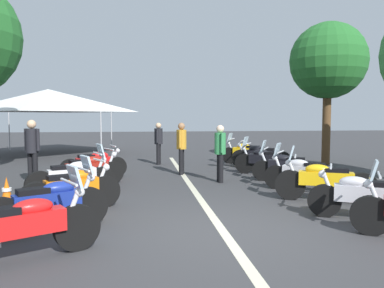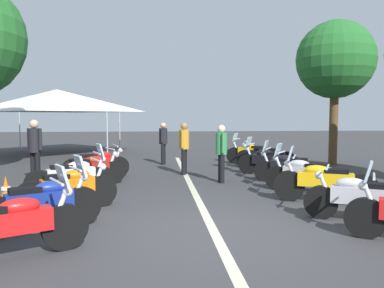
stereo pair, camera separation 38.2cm
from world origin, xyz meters
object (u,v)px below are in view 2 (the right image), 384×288
at_px(motorcycle_right_row_5, 269,161).
at_px(motorcycle_left_row_5, 97,163).
at_px(motorcycle_left_row_3, 73,176).
at_px(bystander_0, 184,144).
at_px(motorcycle_left_row_2, 69,188).
at_px(bystander_2, 35,146).
at_px(bystander_1, 221,149).
at_px(traffic_cone_0, 6,191).
at_px(motorcycle_right_row_1, 361,198).
at_px(motorcycle_right_row_3, 305,174).
at_px(motorcycle_left_row_1, 42,203).
at_px(bystander_4, 163,140).
at_px(motorcycle_right_row_7, 252,153).
at_px(event_tent, 57,101).
at_px(motorcycle_right_row_2, 324,181).
at_px(roadside_tree_2, 335,60).
at_px(motorcycle_right_row_4, 289,167).
at_px(motorcycle_right_row_6, 265,156).
at_px(motorcycle_left_row_4, 89,169).
at_px(motorcycle_left_row_0, 8,225).

bearing_deg(motorcycle_right_row_5, motorcycle_left_row_5, 33.54).
xyz_separation_m(motorcycle_left_row_3, bystander_0, (2.95, -2.88, 0.51)).
relative_size(motorcycle_left_row_2, motorcycle_right_row_5, 1.01).
bearing_deg(bystander_2, motorcycle_right_row_5, 128.22).
bearing_deg(motorcycle_left_row_2, bystander_1, 11.47).
bearing_deg(traffic_cone_0, motorcycle_right_row_1, -106.83).
distance_m(motorcycle_right_row_3, bystander_0, 4.20).
bearing_deg(motorcycle_left_row_1, bystander_4, 46.57).
height_order(motorcycle_left_row_2, motorcycle_right_row_3, motorcycle_right_row_3).
xyz_separation_m(motorcycle_right_row_7, event_tent, (4.94, 8.59, 2.18)).
distance_m(motorcycle_left_row_3, bystander_2, 2.24).
xyz_separation_m(motorcycle_left_row_5, bystander_1, (-1.15, -3.65, 0.51)).
bearing_deg(event_tent, motorcycle_right_row_2, -143.38).
bearing_deg(roadside_tree_2, bystander_1, 124.42).
distance_m(traffic_cone_0, bystander_4, 7.26).
distance_m(motorcycle_right_row_2, motorcycle_right_row_4, 2.48).
height_order(bystander_1, roadside_tree_2, roadside_tree_2).
bearing_deg(motorcycle_left_row_3, motorcycle_right_row_6, 10.32).
height_order(motorcycle_right_row_1, event_tent, event_tent).
height_order(motorcycle_left_row_4, bystander_2, bystander_2).
relative_size(motorcycle_right_row_1, motorcycle_right_row_4, 0.96).
bearing_deg(motorcycle_left_row_4, traffic_cone_0, -154.63).
bearing_deg(motorcycle_right_row_3, roadside_tree_2, -88.32).
xyz_separation_m(motorcycle_right_row_1, motorcycle_right_row_2, (1.49, -0.01, 0.03)).
bearing_deg(motorcycle_left_row_5, motorcycle_right_row_6, -3.94).
bearing_deg(roadside_tree_2, motorcycle_left_row_1, 131.16).
height_order(motorcycle_left_row_0, bystander_4, bystander_4).
bearing_deg(bystander_2, motorcycle_left_row_4, 104.75).
bearing_deg(bystander_2, motorcycle_left_row_0, 44.88).
distance_m(motorcycle_right_row_3, event_tent, 13.54).
distance_m(motorcycle_right_row_6, roadside_tree_2, 4.66).
distance_m(motorcycle_left_row_3, motorcycle_left_row_4, 1.24).
relative_size(motorcycle_left_row_1, bystander_1, 1.13).
bearing_deg(roadside_tree_2, motorcycle_right_row_7, 83.10).
height_order(motorcycle_left_row_3, motorcycle_right_row_1, motorcycle_left_row_3).
bearing_deg(bystander_2, bystander_4, 168.00).
height_order(bystander_1, event_tent, event_tent).
bearing_deg(bystander_4, motorcycle_left_row_2, -91.16).
distance_m(motorcycle_left_row_5, bystander_2, 1.88).
bearing_deg(bystander_4, bystander_1, -54.62).
bearing_deg(motorcycle_left_row_4, motorcycle_right_row_3, -43.27).
bearing_deg(motorcycle_left_row_2, motorcycle_left_row_0, -121.08).
distance_m(motorcycle_left_row_2, motorcycle_right_row_2, 5.36).
distance_m(motorcycle_right_row_5, roadside_tree_2, 5.27).
bearing_deg(motorcycle_right_row_4, motorcycle_left_row_4, 26.89).
xyz_separation_m(motorcycle_right_row_7, bystander_0, (-2.21, 2.82, 0.51)).
distance_m(motorcycle_left_row_2, motorcycle_left_row_5, 4.00).
height_order(motorcycle_left_row_5, roadside_tree_2, roadside_tree_2).
height_order(motorcycle_right_row_2, motorcycle_right_row_3, motorcycle_right_row_2).
bearing_deg(motorcycle_right_row_1, motorcycle_right_row_3, -63.13).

